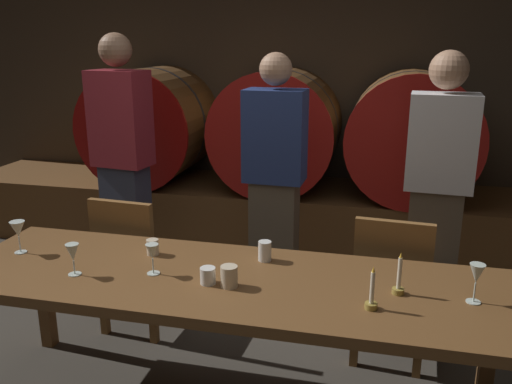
% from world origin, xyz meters
% --- Properties ---
extents(back_wall, '(6.32, 0.24, 2.90)m').
position_xyz_m(back_wall, '(0.00, 2.91, 1.45)').
color(back_wall, '#473A2D').
rests_on(back_wall, ground).
extents(barrel_shelf, '(5.69, 0.90, 0.53)m').
position_xyz_m(barrel_shelf, '(0.00, 2.36, 0.27)').
color(barrel_shelf, brown).
rests_on(barrel_shelf, ground).
extents(wine_barrel_left, '(1.01, 0.92, 1.01)m').
position_xyz_m(wine_barrel_left, '(-1.14, 2.36, 1.03)').
color(wine_barrel_left, brown).
rests_on(wine_barrel_left, barrel_shelf).
extents(wine_barrel_center, '(1.01, 0.92, 1.01)m').
position_xyz_m(wine_barrel_center, '(0.01, 2.36, 1.03)').
color(wine_barrel_center, brown).
rests_on(wine_barrel_center, barrel_shelf).
extents(wine_barrel_right, '(1.01, 0.92, 1.01)m').
position_xyz_m(wine_barrel_right, '(1.09, 2.36, 1.03)').
color(wine_barrel_right, brown).
rests_on(wine_barrel_right, barrel_shelf).
extents(dining_table, '(2.59, 0.78, 0.73)m').
position_xyz_m(dining_table, '(0.21, 0.12, 0.66)').
color(dining_table, brown).
rests_on(dining_table, ground).
extents(chair_left, '(0.43, 0.43, 0.88)m').
position_xyz_m(chair_left, '(-0.57, 0.73, 0.49)').
color(chair_left, brown).
rests_on(chair_left, ground).
extents(chair_right, '(0.43, 0.43, 0.88)m').
position_xyz_m(chair_right, '(0.96, 0.74, 0.49)').
color(chair_right, brown).
rests_on(chair_right, ground).
extents(guest_left, '(0.41, 0.29, 1.81)m').
position_xyz_m(guest_left, '(-0.88, 1.28, 0.94)').
color(guest_left, '#33384C').
rests_on(guest_left, ground).
extents(guest_center, '(0.39, 0.25, 1.69)m').
position_xyz_m(guest_center, '(0.20, 1.24, 0.87)').
color(guest_center, brown).
rests_on(guest_center, ground).
extents(guest_right, '(0.40, 0.27, 1.71)m').
position_xyz_m(guest_right, '(1.19, 1.18, 0.88)').
color(guest_right, brown).
rests_on(guest_right, ground).
extents(candle_left, '(0.05, 0.05, 0.18)m').
position_xyz_m(candle_left, '(0.85, -0.03, 0.77)').
color(candle_left, olive).
rests_on(candle_left, dining_table).
extents(candle_right, '(0.05, 0.05, 0.19)m').
position_xyz_m(candle_right, '(0.96, 0.13, 0.78)').
color(candle_right, olive).
rests_on(candle_right, dining_table).
extents(wine_glass_far_left, '(0.07, 0.07, 0.17)m').
position_xyz_m(wine_glass_far_left, '(-0.90, 0.16, 0.85)').
color(wine_glass_far_left, silver).
rests_on(wine_glass_far_left, dining_table).
extents(wine_glass_center_left, '(0.06, 0.06, 0.15)m').
position_xyz_m(wine_glass_center_left, '(-0.49, -0.02, 0.83)').
color(wine_glass_center_left, silver).
rests_on(wine_glass_center_left, dining_table).
extents(wine_glass_center_right, '(0.06, 0.06, 0.15)m').
position_xyz_m(wine_glass_center_right, '(-0.14, 0.08, 0.83)').
color(wine_glass_center_right, silver).
rests_on(wine_glass_center_right, dining_table).
extents(wine_glass_far_right, '(0.06, 0.06, 0.17)m').
position_xyz_m(wine_glass_far_right, '(1.26, 0.12, 0.85)').
color(wine_glass_far_right, silver).
rests_on(wine_glass_far_right, dining_table).
extents(cup_far_left, '(0.06, 0.06, 0.08)m').
position_xyz_m(cup_far_left, '(-0.23, 0.29, 0.77)').
color(cup_far_left, beige).
rests_on(cup_far_left, dining_table).
extents(cup_center_left, '(0.07, 0.07, 0.08)m').
position_xyz_m(cup_center_left, '(0.14, 0.04, 0.76)').
color(cup_center_left, white).
rests_on(cup_center_left, dining_table).
extents(cup_center_right, '(0.08, 0.08, 0.10)m').
position_xyz_m(cup_center_right, '(0.24, 0.03, 0.77)').
color(cup_center_right, beige).
rests_on(cup_center_right, dining_table).
extents(cup_far_right, '(0.06, 0.06, 0.10)m').
position_xyz_m(cup_far_right, '(0.33, 0.34, 0.77)').
color(cup_far_right, white).
rests_on(cup_far_right, dining_table).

